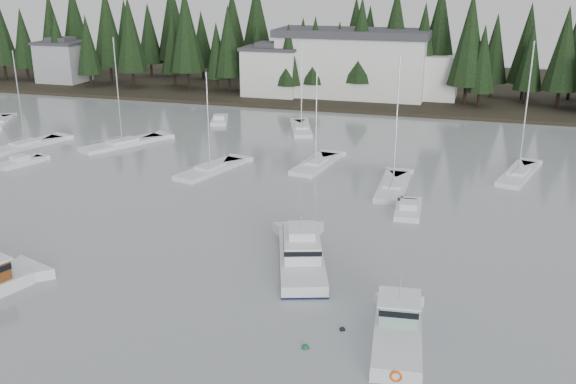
{
  "coord_description": "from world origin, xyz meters",
  "views": [
    {
      "loc": [
        14.97,
        -24.06,
        20.26
      ],
      "look_at": [
        0.46,
        25.45,
        2.5
      ],
      "focal_mm": 40.0,
      "sensor_mm": 36.0,
      "label": 1
    }
  ],
  "objects_px": {
    "lobster_boat_teal": "(398,333)",
    "sailboat_3": "(301,130)",
    "cabin_cruiser_center": "(301,257)",
    "runabout_1": "(408,211)",
    "sailboat_5": "(316,166)",
    "runabout_0": "(21,163)",
    "house_far_west": "(63,61)",
    "sailboat_8": "(26,147)",
    "runabout_3": "(219,121)",
    "house_west": "(272,70)",
    "sailboat_2": "(0,123)",
    "sailboat_9": "(518,176)",
    "sailboat_10": "(210,171)",
    "sailboat_6": "(393,189)",
    "harbor_inn": "(365,64)"
  },
  "relations": [
    {
      "from": "sailboat_9",
      "to": "sailboat_10",
      "type": "xyz_separation_m",
      "value": [
        -31.55,
        -7.48,
        -0.03
      ]
    },
    {
      "from": "sailboat_6",
      "to": "lobster_boat_teal",
      "type": "bearing_deg",
      "value": -172.69
    },
    {
      "from": "harbor_inn",
      "to": "sailboat_8",
      "type": "xyz_separation_m",
      "value": [
        -34.06,
        -42.84,
        -5.72
      ]
    },
    {
      "from": "house_west",
      "to": "harbor_inn",
      "type": "height_order",
      "value": "harbor_inn"
    },
    {
      "from": "lobster_boat_teal",
      "to": "sailboat_9",
      "type": "height_order",
      "value": "sailboat_9"
    },
    {
      "from": "harbor_inn",
      "to": "sailboat_6",
      "type": "xyz_separation_m",
      "value": [
        11.05,
        -46.22,
        -5.7
      ]
    },
    {
      "from": "house_far_west",
      "to": "house_west",
      "type": "bearing_deg",
      "value": -2.73
    },
    {
      "from": "sailboat_10",
      "to": "sailboat_6",
      "type": "bearing_deg",
      "value": -75.05
    },
    {
      "from": "sailboat_6",
      "to": "runabout_3",
      "type": "xyz_separation_m",
      "value": [
        -27.67,
        22.95,
        0.06
      ]
    },
    {
      "from": "sailboat_6",
      "to": "runabout_0",
      "type": "relative_size",
      "value": 2.44
    },
    {
      "from": "sailboat_5",
      "to": "runabout_1",
      "type": "relative_size",
      "value": 2.28
    },
    {
      "from": "sailboat_2",
      "to": "sailboat_6",
      "type": "bearing_deg",
      "value": -129.82
    },
    {
      "from": "sailboat_2",
      "to": "runabout_1",
      "type": "relative_size",
      "value": 2.82
    },
    {
      "from": "house_far_west",
      "to": "cabin_cruiser_center",
      "type": "distance_m",
      "value": 90.54
    },
    {
      "from": "house_west",
      "to": "runabout_0",
      "type": "xyz_separation_m",
      "value": [
        -14.73,
        -45.93,
        -4.52
      ]
    },
    {
      "from": "sailboat_8",
      "to": "runabout_3",
      "type": "distance_m",
      "value": 26.2
    },
    {
      "from": "sailboat_10",
      "to": "runabout_1",
      "type": "xyz_separation_m",
      "value": [
        21.7,
        -6.5,
        0.08
      ]
    },
    {
      "from": "cabin_cruiser_center",
      "to": "runabout_1",
      "type": "height_order",
      "value": "cabin_cruiser_center"
    },
    {
      "from": "sailboat_6",
      "to": "runabout_3",
      "type": "height_order",
      "value": "sailboat_6"
    },
    {
      "from": "sailboat_2",
      "to": "cabin_cruiser_center",
      "type": "bearing_deg",
      "value": -148.3
    },
    {
      "from": "harbor_inn",
      "to": "sailboat_5",
      "type": "height_order",
      "value": "harbor_inn"
    },
    {
      "from": "sailboat_5",
      "to": "sailboat_8",
      "type": "bearing_deg",
      "value": 101.41
    },
    {
      "from": "runabout_0",
      "to": "sailboat_5",
      "type": "bearing_deg",
      "value": -55.14
    },
    {
      "from": "sailboat_3",
      "to": "sailboat_8",
      "type": "distance_m",
      "value": 34.91
    },
    {
      "from": "lobster_boat_teal",
      "to": "sailboat_5",
      "type": "distance_m",
      "value": 35.37
    },
    {
      "from": "lobster_boat_teal",
      "to": "runabout_3",
      "type": "height_order",
      "value": "lobster_boat_teal"
    },
    {
      "from": "sailboat_2",
      "to": "sailboat_6",
      "type": "distance_m",
      "value": 58.24
    },
    {
      "from": "sailboat_9",
      "to": "cabin_cruiser_center",
      "type": "bearing_deg",
      "value": 164.56
    },
    {
      "from": "sailboat_9",
      "to": "sailboat_10",
      "type": "height_order",
      "value": "sailboat_9"
    },
    {
      "from": "house_west",
      "to": "runabout_1",
      "type": "height_order",
      "value": "house_west"
    },
    {
      "from": "house_west",
      "to": "sailboat_10",
      "type": "bearing_deg",
      "value": -81.26
    },
    {
      "from": "sailboat_3",
      "to": "runabout_0",
      "type": "relative_size",
      "value": 2.23
    },
    {
      "from": "house_west",
      "to": "sailboat_9",
      "type": "bearing_deg",
      "value": -42.6
    },
    {
      "from": "lobster_boat_teal",
      "to": "sailboat_3",
      "type": "height_order",
      "value": "sailboat_3"
    },
    {
      "from": "sailboat_10",
      "to": "runabout_1",
      "type": "height_order",
      "value": "sailboat_10"
    },
    {
      "from": "sailboat_3",
      "to": "sailboat_10",
      "type": "xyz_separation_m",
      "value": [
        -4.41,
        -20.93,
        -0.02
      ]
    },
    {
      "from": "house_west",
      "to": "sailboat_3",
      "type": "height_order",
      "value": "sailboat_3"
    },
    {
      "from": "lobster_boat_teal",
      "to": "sailboat_10",
      "type": "xyz_separation_m",
      "value": [
        -23.42,
        27.8,
        -0.46
      ]
    },
    {
      "from": "house_west",
      "to": "runabout_3",
      "type": "height_order",
      "value": "house_west"
    },
    {
      "from": "house_far_west",
      "to": "sailboat_10",
      "type": "bearing_deg",
      "value": -42.52
    },
    {
      "from": "runabout_3",
      "to": "sailboat_6",
      "type": "bearing_deg",
      "value": -148.13
    },
    {
      "from": "lobster_boat_teal",
      "to": "sailboat_8",
      "type": "bearing_deg",
      "value": 51.87
    },
    {
      "from": "harbor_inn",
      "to": "sailboat_9",
      "type": "xyz_separation_m",
      "value": [
        23.05,
        -38.36,
        -5.69
      ]
    },
    {
      "from": "house_far_west",
      "to": "sailboat_2",
      "type": "bearing_deg",
      "value": -70.4
    },
    {
      "from": "sailboat_5",
      "to": "runabout_0",
      "type": "xyz_separation_m",
      "value": [
        -31.63,
        -8.48,
        0.07
      ]
    },
    {
      "from": "runabout_3",
      "to": "sailboat_9",
      "type": "bearing_deg",
      "value": -129.29
    },
    {
      "from": "harbor_inn",
      "to": "runabout_1",
      "type": "xyz_separation_m",
      "value": [
        13.19,
        -52.35,
        -5.64
      ]
    },
    {
      "from": "runabout_1",
      "to": "sailboat_6",
      "type": "bearing_deg",
      "value": 16.41
    },
    {
      "from": "sailboat_8",
      "to": "sailboat_9",
      "type": "relative_size",
      "value": 0.84
    },
    {
      "from": "harbor_inn",
      "to": "sailboat_9",
      "type": "bearing_deg",
      "value": -59.0
    }
  ]
}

